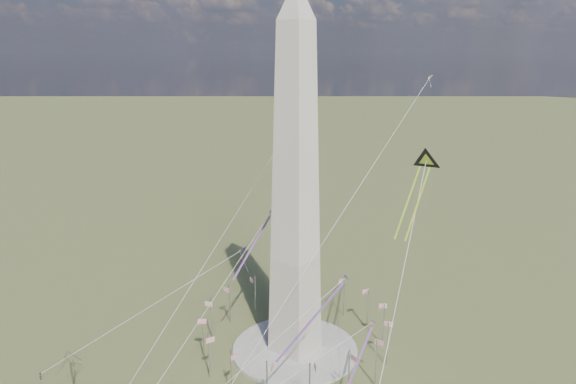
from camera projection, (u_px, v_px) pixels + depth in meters
The scene contains 13 objects.
ground at pixel (295, 350), 148.23m from camera, with size 2000.00×2000.00×0.00m, color #50572B.
plaza at pixel (295, 349), 148.12m from camera, with size 36.00×36.00×0.80m, color beige.
washington_monument at pixel (296, 190), 135.58m from camera, with size 15.56×15.56×100.00m.
flagpole_ring at pixel (295, 328), 146.31m from camera, with size 54.40×54.40×13.00m.
tree_far at pixel (70, 362), 130.27m from camera, with size 5.83×5.83×10.20m.
person_west at pixel (41, 376), 134.95m from camera, with size 0.90×0.70×1.85m, color gray.
kite_delta_black at pixel (425, 165), 125.91m from camera, with size 8.89×22.07×18.03m.
kite_diamond_purple at pixel (243, 252), 165.26m from camera, with size 1.78×3.03×9.63m.
kite_streamer_left at pixel (322, 307), 110.13m from camera, with size 5.55×20.10×13.96m.
kite_streamer_mid at pixel (259, 235), 147.05m from camera, with size 4.77×20.86×14.40m.
kite_streamer_right at pixel (360, 355), 127.05m from camera, with size 4.25×23.39×16.08m.
kite_small_red at pixel (288, 133), 183.58m from camera, with size 1.49×2.28×4.93m.
kite_small_white at pixel (430, 78), 154.48m from camera, with size 1.27×1.85×3.89m.
Camera 1 is at (79.26, -104.20, 83.27)m, focal length 32.00 mm.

